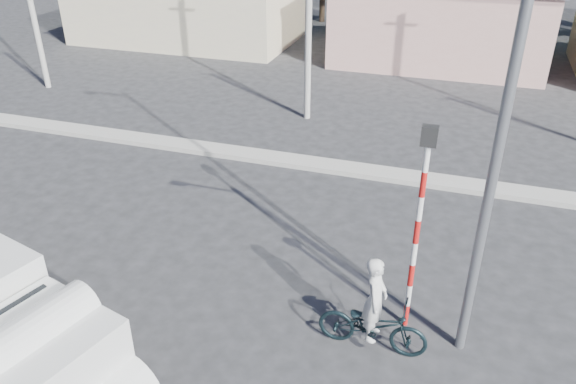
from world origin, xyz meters
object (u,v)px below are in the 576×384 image
(cyclist, at_px, (374,312))
(traffic_pole, at_px, (419,216))
(bicycle, at_px, (373,325))
(streetlight, at_px, (496,104))

(cyclist, bearing_deg, traffic_pole, -32.01)
(bicycle, relative_size, cyclist, 1.19)
(bicycle, bearing_deg, cyclist, 0.00)
(bicycle, relative_size, streetlight, 0.23)
(cyclist, height_order, streetlight, streetlight)
(cyclist, xyz_separation_m, traffic_pole, (0.55, 0.87, 1.71))
(bicycle, height_order, traffic_pole, traffic_pole)
(cyclist, bearing_deg, streetlight, -68.88)
(bicycle, distance_m, streetlight, 4.69)
(bicycle, height_order, streetlight, streetlight)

